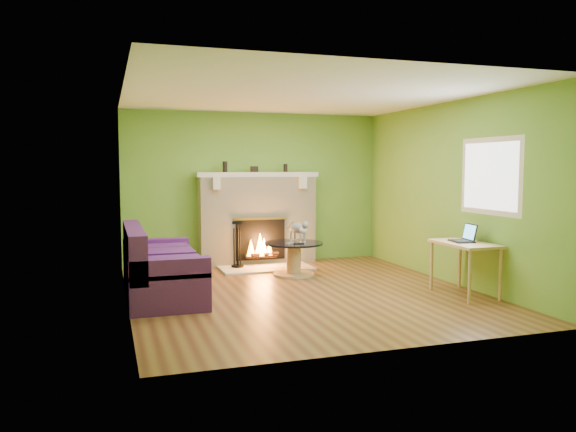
% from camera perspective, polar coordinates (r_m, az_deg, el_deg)
% --- Properties ---
extents(floor, '(5.00, 5.00, 0.00)m').
position_cam_1_polar(floor, '(7.57, 1.48, -7.72)').
color(floor, '#5B2F1A').
rests_on(floor, ground).
extents(ceiling, '(5.00, 5.00, 0.00)m').
position_cam_1_polar(ceiling, '(7.44, 1.52, 12.20)').
color(ceiling, white).
rests_on(ceiling, wall_back).
extents(wall_back, '(5.00, 0.00, 5.00)m').
position_cam_1_polar(wall_back, '(9.78, -3.39, 2.84)').
color(wall_back, '#5D9631').
rests_on(wall_back, floor).
extents(wall_front, '(5.00, 0.00, 5.00)m').
position_cam_1_polar(wall_front, '(5.11, 10.89, 0.79)').
color(wall_front, '#5D9631').
rests_on(wall_front, floor).
extents(wall_left, '(0.00, 5.00, 5.00)m').
position_cam_1_polar(wall_left, '(6.97, -16.21, 1.79)').
color(wall_left, '#5D9631').
rests_on(wall_left, floor).
extents(wall_right, '(0.00, 5.00, 5.00)m').
position_cam_1_polar(wall_right, '(8.41, 16.12, 2.30)').
color(wall_right, '#5D9631').
rests_on(wall_right, floor).
extents(window_frame, '(0.00, 1.20, 1.20)m').
position_cam_1_polar(window_frame, '(7.67, 19.87, 3.83)').
color(window_frame, silver).
rests_on(window_frame, wall_right).
extents(window_pane, '(0.00, 1.06, 1.06)m').
position_cam_1_polar(window_pane, '(7.67, 19.82, 3.83)').
color(window_pane, white).
rests_on(window_pane, wall_right).
extents(fireplace, '(2.10, 0.46, 1.58)m').
position_cam_1_polar(fireplace, '(9.64, -3.10, -0.33)').
color(fireplace, beige).
rests_on(fireplace, floor).
extents(hearth, '(1.50, 0.75, 0.03)m').
position_cam_1_polar(hearth, '(9.25, -2.25, -5.29)').
color(hearth, beige).
rests_on(hearth, floor).
extents(mantel, '(2.10, 0.28, 0.08)m').
position_cam_1_polar(mantel, '(9.58, -3.09, 4.23)').
color(mantel, beige).
rests_on(mantel, fireplace).
extents(sofa, '(0.92, 2.03, 0.91)m').
position_cam_1_polar(sofa, '(7.45, -13.09, -5.30)').
color(sofa, '#3F195F').
rests_on(sofa, floor).
extents(coffee_table, '(0.90, 0.90, 0.51)m').
position_cam_1_polar(coffee_table, '(8.67, 0.59, -4.12)').
color(coffee_table, tan).
rests_on(coffee_table, floor).
extents(desk, '(0.54, 0.94, 0.69)m').
position_cam_1_polar(desk, '(7.64, 17.54, -3.19)').
color(desk, tan).
rests_on(desk, floor).
extents(cat, '(0.33, 0.59, 0.35)m').
position_cam_1_polar(cat, '(8.69, 0.98, -1.50)').
color(cat, slate).
rests_on(cat, coffee_table).
extents(remote_silver, '(0.16, 0.15, 0.02)m').
position_cam_1_polar(remote_silver, '(8.49, 0.20, -2.77)').
color(remote_silver, gray).
rests_on(remote_silver, coffee_table).
extents(remote_black, '(0.16, 0.06, 0.02)m').
position_cam_1_polar(remote_black, '(8.47, 1.10, -2.80)').
color(remote_black, black).
rests_on(remote_black, coffee_table).
extents(laptop, '(0.32, 0.35, 0.24)m').
position_cam_1_polar(laptop, '(7.64, 17.24, -1.65)').
color(laptop, black).
rests_on(laptop, desk).
extents(fire_tools, '(0.20, 0.20, 0.76)m').
position_cam_1_polar(fire_tools, '(9.22, -5.17, -2.84)').
color(fire_tools, black).
rests_on(fire_tools, hearth).
extents(mantel_vase_left, '(0.08, 0.08, 0.18)m').
position_cam_1_polar(mantel_vase_left, '(9.48, -6.42, 4.99)').
color(mantel_vase_left, black).
rests_on(mantel_vase_left, mantel).
extents(mantel_vase_right, '(0.07, 0.07, 0.14)m').
position_cam_1_polar(mantel_vase_right, '(9.75, -0.26, 4.90)').
color(mantel_vase_right, black).
rests_on(mantel_vase_right, mantel).
extents(mantel_box, '(0.12, 0.08, 0.10)m').
position_cam_1_polar(mantel_box, '(9.59, -3.44, 4.77)').
color(mantel_box, black).
rests_on(mantel_box, mantel).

